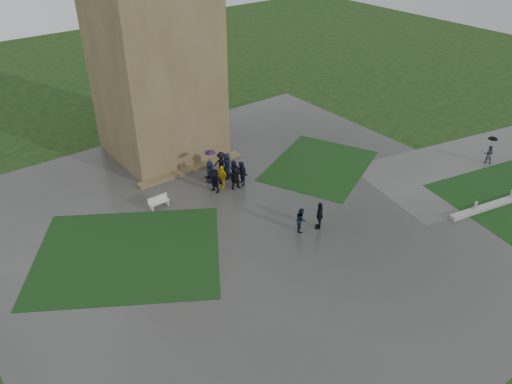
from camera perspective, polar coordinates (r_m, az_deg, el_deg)
ground at (r=32.23m, az=2.43°, el=-4.84°), size 120.00×120.00×0.00m
plaza at (r=33.48m, az=0.25°, el=-3.22°), size 34.00×34.00×0.02m
lawn_inset_left at (r=31.59m, az=-14.44°, el=-6.81°), size 14.10×13.46×0.01m
lawn_inset_right at (r=40.22m, az=7.25°, el=2.99°), size 11.12×10.15×0.01m
tower at (r=39.89m, az=-11.69°, el=16.30°), size 8.00×8.00×18.00m
tower_plinth at (r=39.55m, az=-7.39°, el=2.63°), size 9.00×0.80×0.22m
bench at (r=35.18m, az=-11.06°, el=-1.10°), size 1.48×0.48×0.85m
visitor_cluster at (r=37.07m, az=-3.73°, el=2.53°), size 3.06×3.51×2.68m
pedestrian_mid at (r=32.20m, az=5.18°, el=-3.14°), size 0.84×0.92×1.65m
pedestrian_near at (r=32.50m, az=7.28°, el=-2.66°), size 1.26×1.21×1.90m
pedestrian_path at (r=43.96m, az=25.20°, el=4.56°), size 0.75×0.85×2.31m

